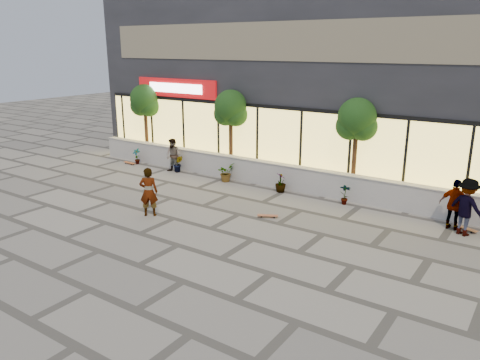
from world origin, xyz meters
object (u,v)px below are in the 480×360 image
Objects in this scene: tree_mideast at (357,122)px; skater_center at (149,192)px; skateboard_left at (130,163)px; skater_right_near at (455,205)px; skateboard_center at (268,215)px; skateboard_right_near at (466,228)px; skater_right_far at (467,207)px; skater_left at (173,156)px; tree_midwest at (231,110)px; tree_west at (145,102)px.

tree_mideast is 2.23× the size of skater_center.
skater_center is 2.36× the size of skateboard_left.
skater_right_near is 6.16m from skateboard_center.
skater_center is 2.28× the size of skateboard_right_near.
skater_right_far is at bearing 1.51° from skateboard_left.
tree_mideast is at bearing -14.47° from skater_right_near.
tree_midwest is at bearing 28.31° from skater_left.
tree_mideast is 5.07× the size of skateboard_right_near.
skateboard_center is (6.87, -2.72, -0.74)m from skater_left.
tree_west reaches higher than skater_right_far.
skater_center is 0.95× the size of skater_right_far.
tree_mideast is 4.89m from skater_right_near.
tree_midwest is at bearing 0.00° from tree_west.
tree_mideast is at bearing 0.73° from skater_right_far.
tree_mideast reaches higher than skateboard_center.
skateboard_right_near is at bearing 2.95° from skateboard_left.
tree_west is at bearing 16.91° from skater_right_far.
tree_midwest is at bearing -116.03° from skater_center.
tree_midwest reaches higher than skater_right_far.
tree_mideast is 11.76m from skateboard_left.
skater_right_near is 0.91× the size of skater_right_far.
tree_midwest is at bearing -2.03° from skater_right_near.
skater_right_near is 0.49m from skater_right_far.
skateboard_center is at bearing -11.99° from skateboard_left.
skater_left is 2.17× the size of skateboard_left.
skater_center is (-5.06, -6.31, -2.11)m from tree_mideast.
tree_midwest is 6.77m from skateboard_center.
tree_west reaches higher than skateboard_center.
skater_center is at bearing -58.49° from skater_left.
skater_left is at bearing -170.49° from tree_mideast.
tree_mideast is 5.28m from skater_right_far.
skater_right_near is at bearing -21.53° from tree_mideast.
skater_center is 10.29m from skater_right_near.
tree_west is at bearing 100.78° from skateboard_left.
skater_right_far is (9.54, 4.41, 0.05)m from skater_center.
tree_west is 9.26m from skater_center.
skater_center reaches higher than skater_right_near.
skateboard_left is (-6.23, 4.81, -0.81)m from skater_center.
skateboard_right_near is (5.98, 2.62, 0.00)m from skateboard_center.
tree_midwest and tree_mideast have the same top height.
skater_right_near is (15.59, -1.61, -2.14)m from tree_west.
skater_left is at bearing -90.61° from skater_center.
tree_mideast is 5.35× the size of skateboard_center.
tree_mideast is 5.26× the size of skateboard_left.
skater_left is 12.85m from skater_right_far.
tree_west and tree_mideast have the same top height.
skater_left reaches higher than skateboard_left.
skater_center reaches higher than skateboard_center.
skater_center is (6.44, -6.31, -2.11)m from tree_west.
tree_midwest is 10.44m from skater_right_near.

